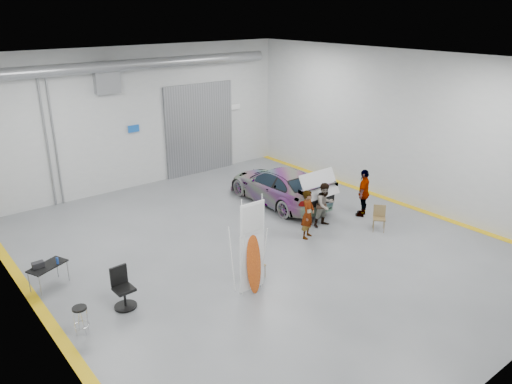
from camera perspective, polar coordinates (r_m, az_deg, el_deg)
ground at (r=16.69m, az=0.42°, el=-6.17°), size 16.00×16.00×0.00m
room_shell at (r=17.18m, az=-3.64°, el=8.99°), size 14.02×16.18×6.01m
sedan_car at (r=20.07m, az=2.62°, el=0.74°), size 2.21×5.03×1.44m
person_a at (r=17.03m, az=5.96°, el=-2.54°), size 0.74×0.64×1.72m
person_b at (r=18.02m, az=7.86°, el=-1.45°), size 0.85×0.68×1.63m
person_c at (r=19.15m, az=12.21°, el=-0.07°), size 1.15×0.87×1.84m
surfboard_display at (r=13.63m, az=-0.32°, el=-7.21°), size 0.81×0.23×2.84m
folding_chair_near at (r=14.73m, az=0.13°, el=-8.95°), size 0.46×0.49×0.79m
folding_chair_far at (r=18.20m, az=13.82°, el=-3.47°), size 0.59×0.68×0.90m
shop_stool at (r=13.14m, az=-19.36°, el=-13.66°), size 0.37×0.37×0.72m
work_table at (r=15.28m, az=-22.97°, el=-7.80°), size 1.18×0.91×0.87m
office_chair at (r=13.78m, az=-14.96°, el=-10.79°), size 0.60×0.60×1.12m
trunk_lid at (r=18.31m, az=7.23°, el=1.07°), size 1.67×1.02×0.04m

